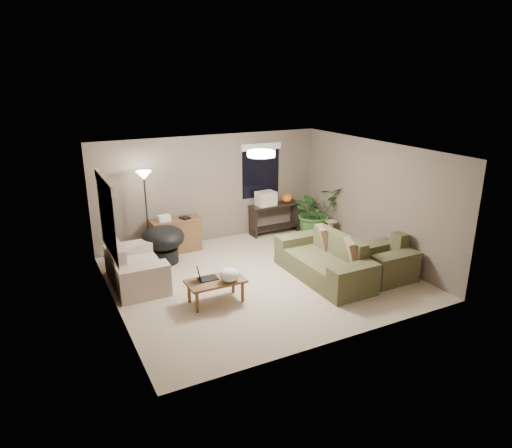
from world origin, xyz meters
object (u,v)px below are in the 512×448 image
houseplant (315,217)px  loveseat (134,270)px  papasan_chair (163,242)px  cat_scratching_post (330,232)px  armchair (384,263)px  console_table (275,216)px  main_sofa (325,263)px  floor_lamp (145,186)px  coffee_table (216,283)px  desk (176,235)px

houseplant → loveseat: bearing=-170.9°
houseplant → papasan_chair: bearing=179.1°
loveseat → houseplant: bearing=9.1°
houseplant → cat_scratching_post: 0.55m
armchair → cat_scratching_post: 2.19m
armchair → console_table: bearing=100.7°
main_sofa → floor_lamp: bearing=137.2°
armchair → houseplant: bearing=86.9°
console_table → main_sofa: bearing=-98.7°
main_sofa → coffee_table: 2.29m
papasan_chair → houseplant: (3.77, -0.06, 0.03)m
armchair → houseplant: size_ratio=0.80×
loveseat → desk: size_ratio=1.45×
floor_lamp → cat_scratching_post: 4.44m
main_sofa → armchair: 1.16m
papasan_chair → coffee_table: bearing=-82.2°
console_table → floor_lamp: 3.42m
main_sofa → armchair: (1.04, -0.51, 0.00)m
desk → loveseat: bearing=-133.7°
floor_lamp → armchair: bearing=-38.9°
houseplant → console_table: bearing=139.5°
armchair → console_table: (-0.62, 3.28, 0.14)m
papasan_chair → loveseat: bearing=-135.1°
loveseat → papasan_chair: bearing=44.9°
coffee_table → cat_scratching_post: cat_scratching_post is taller
loveseat → cat_scratching_post: size_ratio=3.20×
loveseat → armchair: 4.81m
main_sofa → floor_lamp: 4.02m
floor_lamp → cat_scratching_post: size_ratio=3.82×
loveseat → coffee_table: (1.09, -1.37, 0.06)m
loveseat → papasan_chair: 1.13m
armchair → console_table: armchair is taller
floor_lamp → cat_scratching_post: (4.12, -0.93, -1.38)m
coffee_table → cat_scratching_post: size_ratio=2.00×
desk → cat_scratching_post: 3.63m
papasan_chair → floor_lamp: (-0.20, 0.41, 1.13)m
loveseat → floor_lamp: (0.59, 1.20, 1.30)m
console_table → floor_lamp: bearing=-176.8°
desk → houseplant: 3.37m
papasan_chair → desk: bearing=48.6°
main_sofa → papasan_chair: bearing=140.0°
loveseat → papasan_chair: size_ratio=1.37×
main_sofa → desk: size_ratio=2.00×
console_table → houseplant: size_ratio=1.03×
loveseat → console_table: (3.80, 1.38, 0.14)m
desk → houseplant: (3.32, -0.56, 0.11)m
loveseat → cat_scratching_post: 4.72m
desk → console_table: bearing=1.9°
houseplant → cat_scratching_post: size_ratio=2.51×
loveseat → console_table: bearing=19.9°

